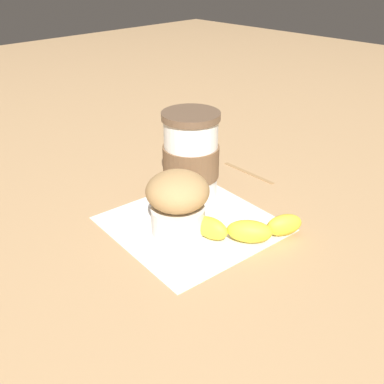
% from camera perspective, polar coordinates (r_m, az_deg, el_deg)
% --- Properties ---
extents(ground_plane, '(3.00, 3.00, 0.00)m').
position_cam_1_polar(ground_plane, '(0.64, 0.00, -4.09)').
color(ground_plane, tan).
extents(paper_napkin, '(0.23, 0.23, 0.00)m').
position_cam_1_polar(paper_napkin, '(0.64, 0.00, -4.04)').
color(paper_napkin, white).
rests_on(paper_napkin, ground_plane).
extents(coffee_cup, '(0.09, 0.09, 0.14)m').
position_cam_1_polar(coffee_cup, '(0.67, -0.14, 4.37)').
color(coffee_cup, white).
rests_on(coffee_cup, paper_napkin).
extents(muffin, '(0.08, 0.08, 0.09)m').
position_cam_1_polar(muffin, '(0.60, -2.04, -1.04)').
color(muffin, white).
rests_on(muffin, paper_napkin).
extents(banana, '(0.11, 0.12, 0.03)m').
position_cam_1_polar(banana, '(0.60, 7.17, -4.62)').
color(banana, yellow).
rests_on(banana, paper_napkin).
extents(wooden_stirrer, '(0.11, 0.01, 0.00)m').
position_cam_1_polar(wooden_stirrer, '(0.79, 7.18, 2.46)').
color(wooden_stirrer, '#9E7547').
rests_on(wooden_stirrer, ground_plane).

